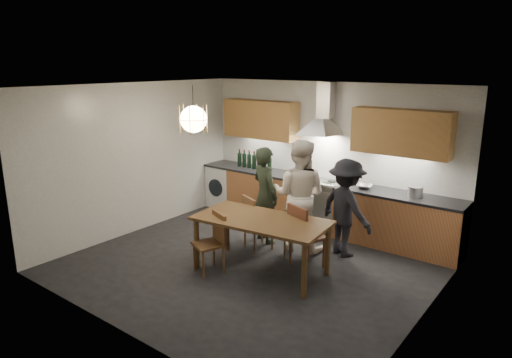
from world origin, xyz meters
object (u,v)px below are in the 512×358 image
Objects in this scene: chair_front at (213,238)px; wine_bottles at (254,160)px; person_mid at (299,195)px; mixing_bowl at (364,186)px; stock_pot at (415,192)px; dining_table at (261,225)px; person_left at (265,195)px; chair_back_left at (254,219)px; person_right at (346,208)px.

chair_front is 1.05× the size of wine_bottles.
mixing_bowl is (0.66, 0.97, 0.04)m from person_mid.
stock_pot is (0.84, 0.02, 0.05)m from mixing_bowl.
person_left is at bearing 117.22° from dining_table.
person_right is (1.25, 0.69, 0.26)m from chair_back_left.
stock_pot is (1.46, 2.03, 0.28)m from dining_table.
person_mid is (-0.03, 1.04, 0.19)m from dining_table.
chair_front is at bearing 74.15° from person_right.
chair_front is 0.54× the size of person_left.
dining_table is at bearing -107.26° from mixing_bowl.
chair_front is 1.58m from person_mid.
person_mid is at bearing -31.01° from wine_bottles.
chair_back_left is at bearing 113.49° from chair_front.
dining_table is 2.52m from stock_pot.
person_right reaches higher than chair_back_left.
chair_back_left is (-0.57, 0.58, -0.20)m from dining_table.
person_left is 1.96× the size of wine_bottles.
chair_back_left is at bearing -129.86° from mixing_bowl.
mixing_bowl is at bearing 66.45° from dining_table.
mixing_bowl is 1.17× the size of stock_pot.
person_right is 0.77m from mixing_bowl.
dining_table is 2.40× the size of wine_bottles.
chair_front is at bearing -64.93° from wine_bottles.
wine_bottles is at bearing 2.55° from person_right.
person_right is 6.66× the size of stock_pot.
stock_pot is at bearing -131.39° from person_left.
person_left is 7.02× the size of stock_pot.
chair_front reaches higher than dining_table.
person_left reaches higher than wine_bottles.
mixing_bowl is at bearing -106.61° from chair_back_left.
chair_back_left is at bearing -144.51° from stock_pot.
stock_pot reaches higher than chair_front.
mixing_bowl is (1.18, 2.41, 0.44)m from chair_front.
person_left reaches higher than dining_table.
chair_back_left is 0.58× the size of person_right.
person_mid reaches higher than stock_pot.
chair_front is (-0.55, -0.40, -0.21)m from dining_table.
person_mid is 1.17× the size of person_right.
chair_front is (0.02, -0.97, -0.01)m from chair_back_left.
person_mid is (0.54, 0.47, 0.39)m from chair_back_left.
person_left is 1.53m from wine_bottles.
person_left is 1.65m from mixing_bowl.
mixing_bowl is at bearing -118.62° from person_left.
person_mid is at bearing 85.39° from dining_table.
chair_front is at bearing -150.78° from dining_table.
chair_front is 3.20× the size of mixing_bowl.
person_right is (1.23, 1.66, 0.27)m from chair_front.
wine_bottles is at bearing 179.73° from stock_pot.
person_mid is at bearing -124.07° from mixing_bowl.
dining_table is 0.71m from chair_front.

